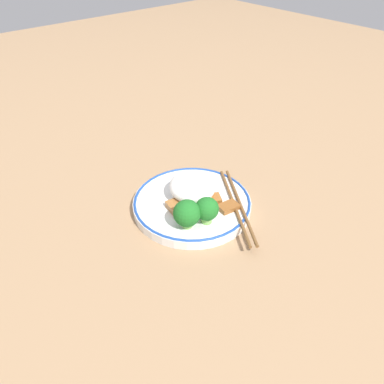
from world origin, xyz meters
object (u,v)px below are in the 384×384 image
object	(u,v)px
plate	(192,204)
broccoli_back_left	(187,214)
chopsticks	(237,205)
broccoli_back_center	(207,209)

from	to	relation	value
plate	broccoli_back_left	world-z (taller)	broccoli_back_left
plate	chopsticks	xyz separation A→B (m)	(-0.05, 0.07, 0.01)
broccoli_back_center	chopsticks	distance (m)	0.08
plate	chopsticks	size ratio (longest dim) A/B	1.14
broccoli_back_left	chopsticks	world-z (taller)	broccoli_back_left
broccoli_back_left	broccoli_back_center	size ratio (longest dim) A/B	1.05
broccoli_back_left	chopsticks	bearing A→B (deg)	170.07
broccoli_back_left	plate	bearing A→B (deg)	-137.43
plate	broccoli_back_left	bearing A→B (deg)	42.57
broccoli_back_left	broccoli_back_center	bearing A→B (deg)	157.58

